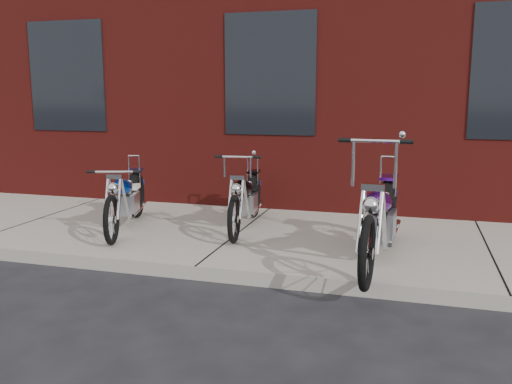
% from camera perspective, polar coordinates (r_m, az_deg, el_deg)
% --- Properties ---
extents(ground, '(120.00, 120.00, 0.00)m').
position_cam_1_polar(ground, '(5.73, -6.42, -9.23)').
color(ground, black).
rests_on(ground, ground).
extents(sidewalk, '(22.00, 3.00, 0.15)m').
position_cam_1_polar(sidewalk, '(7.05, -1.74, -4.80)').
color(sidewalk, gray).
rests_on(sidewalk, ground).
extents(building_brick, '(22.00, 10.00, 8.00)m').
position_cam_1_polar(building_brick, '(13.31, 7.32, 19.20)').
color(building_brick, '#621410').
rests_on(building_brick, ground).
extents(chopper_purple, '(0.59, 2.42, 1.35)m').
position_cam_1_polar(chopper_purple, '(5.83, 12.88, -3.07)').
color(chopper_purple, black).
rests_on(chopper_purple, sidewalk).
extents(chopper_blue, '(0.77, 2.02, 0.91)m').
position_cam_1_polar(chopper_blue, '(7.32, -13.52, -0.90)').
color(chopper_blue, black).
rests_on(chopper_blue, sidewalk).
extents(chopper_third, '(0.50, 2.02, 1.03)m').
position_cam_1_polar(chopper_third, '(7.16, -1.10, -0.94)').
color(chopper_third, black).
rests_on(chopper_third, sidewalk).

